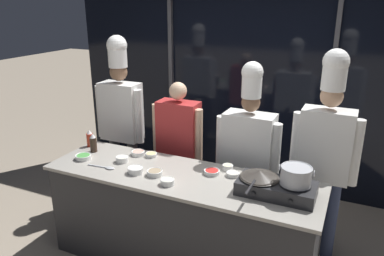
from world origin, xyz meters
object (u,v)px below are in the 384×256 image
object	(u,v)px
prep_bowl_noodles	(228,167)
prep_bowl_garlic	(122,159)
prep_bowl_onion	(233,174)
person_guest	(179,141)
frying_pan	(259,175)
chef_line	(326,145)
prep_bowl_bell_pepper	(212,172)
stock_pot	(296,175)
prep_bowl_ginger	(151,155)
portable_stove	(276,188)
prep_bowl_shrimp	(138,153)
prep_bowl_bean_sprouts	(167,181)
chef_sous	(248,146)
prep_bowl_rice	(135,170)
prep_bowl_scallions	(83,157)
prep_bowl_mushrooms	(155,172)
squeeze_bottle_soy	(93,143)
chef_head	(121,111)
serving_spoon_slotted	(107,168)
squeeze_bottle_chili	(90,139)

from	to	relation	value
prep_bowl_noodles	prep_bowl_garlic	distance (m)	0.98
prep_bowl_onion	person_guest	bearing A→B (deg)	148.11
frying_pan	chef_line	size ratio (longest dim) A/B	0.27
prep_bowl_bell_pepper	stock_pot	bearing A→B (deg)	-10.25
stock_pot	frying_pan	bearing A→B (deg)	-179.15
prep_bowl_noodles	prep_bowl_garlic	bearing A→B (deg)	-165.16
frying_pan	prep_bowl_garlic	xyz separation A→B (m)	(-1.30, 0.02, -0.11)
person_guest	prep_bowl_noodles	bearing A→B (deg)	150.81
prep_bowl_bell_pepper	prep_bowl_noodles	bearing A→B (deg)	54.95
chef_line	prep_bowl_ginger	bearing A→B (deg)	15.74
portable_stove	prep_bowl_shrimp	xyz separation A→B (m)	(-1.39, 0.22, -0.03)
portable_stove	prep_bowl_bean_sprouts	xyz separation A→B (m)	(-0.84, -0.20, -0.03)
chef_sous	prep_bowl_rice	bearing A→B (deg)	45.83
prep_bowl_ginger	prep_bowl_scallions	bearing A→B (deg)	-150.02
portable_stove	prep_bowl_shrimp	size ratio (longest dim) A/B	4.46
frying_pan	portable_stove	bearing A→B (deg)	1.62
chef_sous	stock_pot	bearing A→B (deg)	131.85
prep_bowl_ginger	chef_line	size ratio (longest dim) A/B	0.06
prep_bowl_bean_sprouts	person_guest	distance (m)	0.90
prep_bowl_mushrooms	prep_bowl_onion	distance (m)	0.67
squeeze_bottle_soy	prep_bowl_ginger	world-z (taller)	squeeze_bottle_soy
portable_stove	squeeze_bottle_soy	world-z (taller)	squeeze_bottle_soy
prep_bowl_noodles	prep_bowl_shrimp	bearing A→B (deg)	-176.96
stock_pot	prep_bowl_bean_sprouts	bearing A→B (deg)	-168.19
prep_bowl_noodles	prep_bowl_onion	distance (m)	0.13
frying_pan	chef_head	distance (m)	1.94
stock_pot	portable_stove	bearing A→B (deg)	-179.92
stock_pot	prep_bowl_bell_pepper	size ratio (longest dim) A/B	1.86
prep_bowl_ginger	chef_head	xyz separation A→B (m)	(-0.67, 0.49, 0.22)
serving_spoon_slotted	stock_pot	bearing A→B (deg)	5.53
prep_bowl_mushrooms	chef_line	distance (m)	1.51
stock_pot	chef_head	size ratio (longest dim) A/B	0.13
prep_bowl_garlic	prep_bowl_rice	bearing A→B (deg)	-31.65
stock_pot	prep_bowl_shrimp	bearing A→B (deg)	171.79
prep_bowl_ginger	prep_bowl_onion	world-z (taller)	prep_bowl_ginger
prep_bowl_shrimp	prep_bowl_garlic	size ratio (longest dim) A/B	1.14
prep_bowl_noodles	serving_spoon_slotted	bearing A→B (deg)	-156.87
stock_pot	chef_sous	bearing A→B (deg)	130.68
prep_bowl_ginger	prep_bowl_bean_sprouts	bearing A→B (deg)	-46.91
portable_stove	squeeze_bottle_soy	bearing A→B (deg)	176.60
prep_bowl_ginger	prep_bowl_garlic	world-z (taller)	prep_bowl_garlic
serving_spoon_slotted	prep_bowl_ginger	bearing A→B (deg)	59.79
squeeze_bottle_chili	prep_bowl_bell_pepper	size ratio (longest dim) A/B	1.26
prep_bowl_mushrooms	prep_bowl_scallions	bearing A→B (deg)	178.69
prep_bowl_garlic	prep_bowl_onion	bearing A→B (deg)	8.27
stock_pot	prep_bowl_scallions	size ratio (longest dim) A/B	1.72
serving_spoon_slotted	person_guest	world-z (taller)	person_guest
squeeze_bottle_soy	prep_bowl_scallions	bearing A→B (deg)	-81.61
frying_pan	prep_bowl_onion	xyz separation A→B (m)	(-0.27, 0.17, -0.12)
prep_bowl_rice	prep_bowl_ginger	world-z (taller)	prep_bowl_rice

